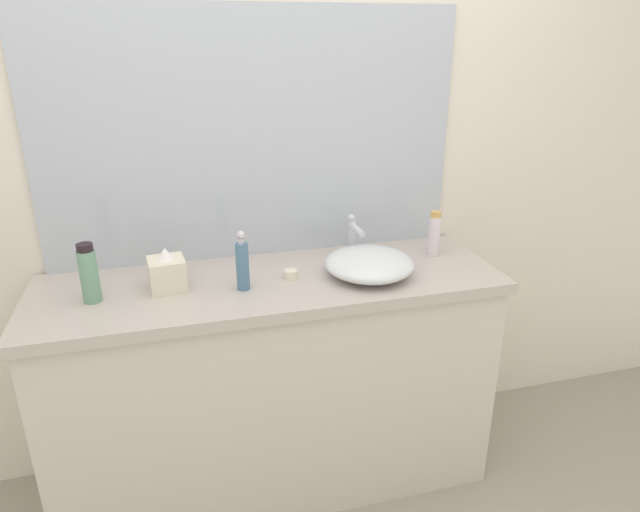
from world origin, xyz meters
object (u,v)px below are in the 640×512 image
(candle_jar, at_px, (291,274))
(tissue_box, at_px, (167,272))
(sink_basin, at_px, (369,264))
(lotion_bottle, at_px, (89,274))
(perfume_bottle, at_px, (434,234))
(soap_dispenser, at_px, (242,264))

(candle_jar, bearing_deg, tissue_box, 176.14)
(sink_basin, bearing_deg, tissue_box, 174.28)
(lotion_bottle, height_order, candle_jar, lotion_bottle)
(tissue_box, bearing_deg, perfume_bottle, 2.96)
(perfume_bottle, xyz_separation_m, tissue_box, (-1.03, -0.05, -0.02))
(sink_basin, bearing_deg, perfume_bottle, 21.32)
(sink_basin, xyz_separation_m, tissue_box, (-0.71, 0.07, 0.02))
(soap_dispenser, height_order, tissue_box, soap_dispenser)
(tissue_box, distance_m, candle_jar, 0.43)
(soap_dispenser, bearing_deg, sink_basin, 0.00)
(sink_basin, bearing_deg, candle_jar, 171.49)
(tissue_box, bearing_deg, sink_basin, -5.72)
(soap_dispenser, bearing_deg, tissue_box, 164.16)
(sink_basin, bearing_deg, lotion_bottle, 177.88)
(soap_dispenser, bearing_deg, candle_jar, 13.39)
(soap_dispenser, distance_m, tissue_box, 0.26)
(sink_basin, height_order, candle_jar, sink_basin)
(perfume_bottle, relative_size, tissue_box, 1.20)
(lotion_bottle, xyz_separation_m, perfume_bottle, (1.28, 0.09, -0.01))
(soap_dispenser, relative_size, candle_jar, 4.31)
(soap_dispenser, distance_m, perfume_bottle, 0.79)
(soap_dispenser, relative_size, lotion_bottle, 1.05)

